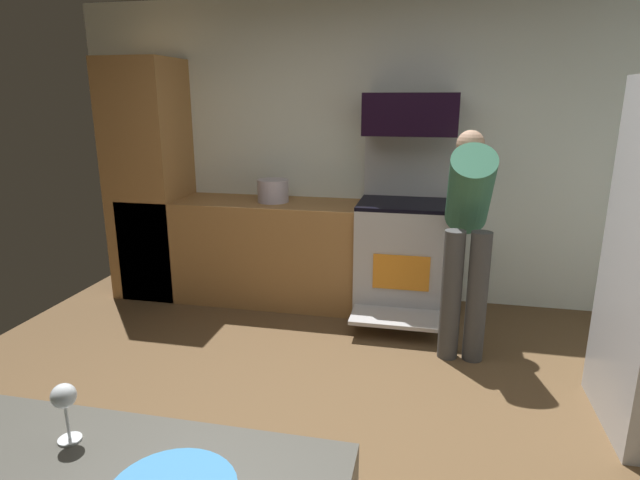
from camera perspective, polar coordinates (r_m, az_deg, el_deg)
ground_plane at (r=2.92m, az=-2.06°, el=-22.06°), size 5.20×4.80×0.02m
wall_back at (r=4.65m, az=4.96°, el=9.52°), size 5.20×0.12×2.60m
lower_cabinet_run at (r=4.67m, az=-6.88°, el=-1.15°), size 2.40×0.60×0.90m
cabinet_column at (r=4.96m, az=-18.17°, el=6.26°), size 0.60×0.60×2.10m
oven_range at (r=4.40m, az=9.20°, el=-1.51°), size 0.76×0.99×1.48m
microwave at (r=4.32m, az=9.93°, el=13.47°), size 0.74×0.38×0.33m
person_cook at (r=3.71m, az=15.94°, el=1.72°), size 0.31×0.70×1.55m
wine_glass_near at (r=1.53m, az=-26.32°, el=-15.48°), size 0.06×0.06×0.16m
stock_pot at (r=4.50m, az=-5.19°, el=5.42°), size 0.27×0.27×0.19m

